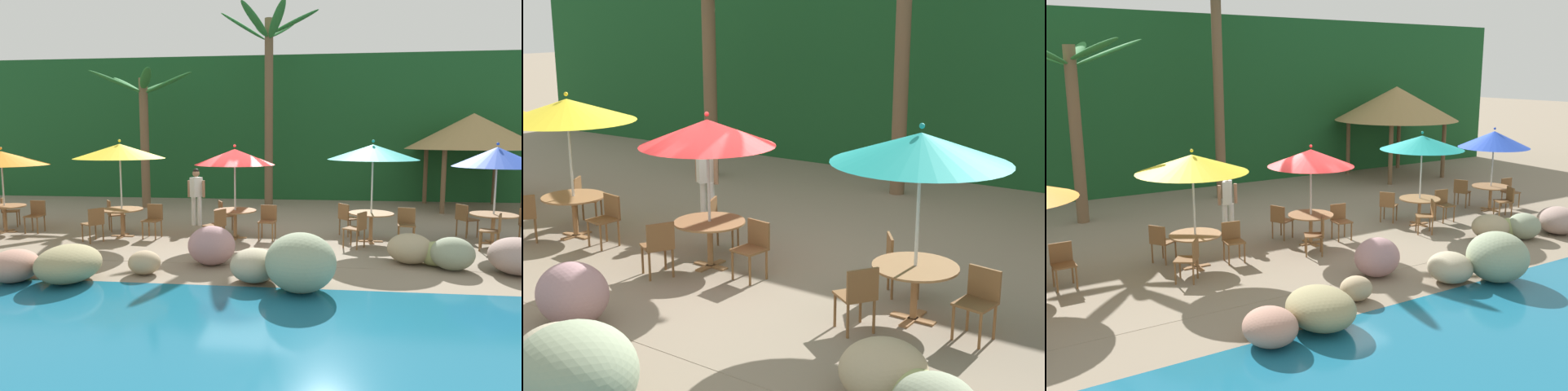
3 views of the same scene
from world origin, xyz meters
TOP-DOWN VIEW (x-y plane):
  - ground_plane at (0.00, 0.00)m, footprint 120.00×120.00m
  - terrace_deck at (0.00, 0.00)m, footprint 18.00×5.20m
  - foliage_backdrop at (0.00, 9.00)m, footprint 28.00×2.40m
  - rock_seawall at (-0.56, -3.25)m, footprint 14.40×3.15m
  - umbrella_yellow at (-3.44, -0.20)m, footprint 2.33×2.33m
  - dining_table_yellow at (-3.44, -0.20)m, footprint 1.10×1.10m
  - chair_yellow_seaward at (-2.58, -0.21)m, footprint 0.47×0.47m
  - chair_yellow_inland at (-3.98, 0.46)m, footprint 0.59×0.59m
  - chair_yellow_left at (-3.84, -0.96)m, footprint 0.59×0.59m
  - umbrella_red at (-0.45, -0.05)m, footprint 2.06×2.06m
  - dining_table_red at (-0.45, -0.05)m, footprint 1.10×1.10m
  - chair_red_seaward at (0.41, -0.06)m, footprint 0.47×0.47m
  - chair_red_inland at (-0.87, 0.69)m, footprint 0.56×0.56m
  - chair_red_left at (-0.76, -0.84)m, footprint 0.57×0.57m
  - umbrella_teal at (3.00, -0.11)m, footprint 2.22×2.22m
  - dining_table_teal at (3.00, -0.11)m, footprint 1.10×1.10m
  - chair_teal_seaward at (3.86, -0.14)m, footprint 0.48×0.49m
  - chair_teal_inland at (2.45, 0.54)m, footprint 0.59×0.59m
  - chair_teal_left at (2.61, -0.86)m, footprint 0.59×0.59m
  - palm_tree_nearest at (-4.69, 5.01)m, footprint 3.60×3.65m
  - waiter_in_white at (-1.88, 1.57)m, footprint 0.52×0.39m

SIDE VIEW (x-z plane):
  - ground_plane at x=0.00m, z-range 0.00..0.00m
  - terrace_deck at x=0.00m, z-range 0.00..0.01m
  - rock_seawall at x=-0.56m, z-range -0.13..0.87m
  - chair_yellow_seaward at x=-2.58m, z-range 0.08..0.95m
  - chair_yellow_inland at x=-3.98m, z-range 0.08..0.95m
  - chair_yellow_left at x=-3.84m, z-range 0.08..0.95m
  - chair_red_seaward at x=0.41m, z-range 0.08..0.95m
  - chair_red_inland at x=-0.87m, z-range 0.08..0.95m
  - chair_red_left at x=-0.76m, z-range 0.08..0.95m
  - chair_teal_seaward at x=3.86m, z-range 0.08..0.95m
  - chair_teal_inland at x=2.45m, z-range 0.08..0.95m
  - chair_teal_left at x=2.61m, z-range 0.08..0.95m
  - dining_table_yellow at x=-3.44m, z-range 0.24..0.98m
  - dining_table_red at x=-0.45m, z-range 0.24..0.98m
  - dining_table_teal at x=3.00m, z-range 0.24..0.98m
  - waiter_in_white at x=-1.88m, z-range 0.14..1.84m
  - umbrella_red at x=-0.45m, z-range 0.90..3.32m
  - umbrella_teal at x=3.00m, z-range 0.97..3.52m
  - umbrella_yellow at x=-3.44m, z-range 0.97..3.53m
  - foliage_backdrop at x=0.00m, z-range 0.00..6.00m
  - palm_tree_nearest at x=-4.69m, z-range 0.91..5.92m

